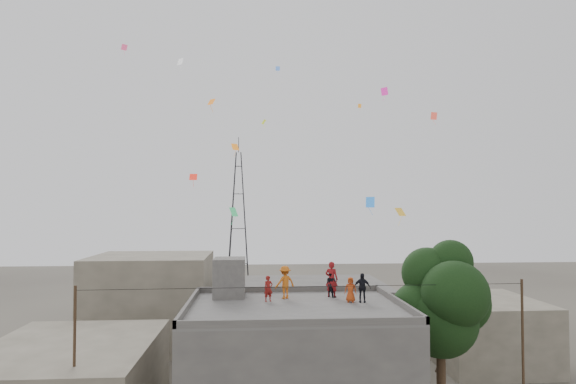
# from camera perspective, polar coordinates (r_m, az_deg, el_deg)

# --- Properties ---
(main_building) EXTENTS (10.00, 8.00, 6.10)m
(main_building) POSITION_cam_1_polar(r_m,az_deg,el_deg) (23.96, 0.82, -20.54)
(main_building) COLOR #4D4A48
(main_building) RESTS_ON ground
(parapet) EXTENTS (10.00, 8.00, 0.30)m
(parapet) POSITION_cam_1_polar(r_m,az_deg,el_deg) (23.15, 0.82, -13.00)
(parapet) COLOR #4D4A48
(parapet) RESTS_ON main_building
(stair_head_box) EXTENTS (1.60, 1.80, 2.00)m
(stair_head_box) POSITION_cam_1_polar(r_m,az_deg,el_deg) (25.53, -6.97, -10.02)
(stair_head_box) COLOR #4D4A48
(stair_head_box) RESTS_ON main_building
(neighbor_north) EXTENTS (12.00, 9.00, 5.00)m
(neighbor_north) POSITION_cam_1_polar(r_m,az_deg,el_deg) (37.74, 2.11, -14.50)
(neighbor_north) COLOR #4D4A48
(neighbor_north) RESTS_ON ground
(neighbor_northwest) EXTENTS (9.00, 8.00, 7.00)m
(neighbor_northwest) POSITION_cam_1_polar(r_m,az_deg,el_deg) (40.13, -15.93, -12.21)
(neighbor_northwest) COLOR #615B4D
(neighbor_northwest) RESTS_ON ground
(neighbor_east) EXTENTS (7.00, 8.00, 4.40)m
(neighbor_east) POSITION_cam_1_polar(r_m,az_deg,el_deg) (37.28, 22.18, -14.98)
(neighbor_east) COLOR #615B4D
(neighbor_east) RESTS_ON ground
(tree) EXTENTS (4.90, 4.60, 9.10)m
(tree) POSITION_cam_1_polar(r_m,az_deg,el_deg) (25.43, 17.88, -12.25)
(tree) COLOR black
(tree) RESTS_ON ground
(utility_line) EXTENTS (20.12, 0.62, 7.40)m
(utility_line) POSITION_cam_1_polar(r_m,az_deg,el_deg) (22.59, 2.44, -19.63)
(utility_line) COLOR black
(utility_line) RESTS_ON ground
(transmission_tower) EXTENTS (2.97, 2.97, 20.01)m
(transmission_tower) POSITION_cam_1_polar(r_m,az_deg,el_deg) (62.70, -5.91, -3.45)
(transmission_tower) COLOR black
(transmission_tower) RESTS_ON ground
(person_red_adult) EXTENTS (0.79, 0.69, 1.83)m
(person_red_adult) POSITION_cam_1_polar(r_m,az_deg,el_deg) (25.40, 5.19, -10.26)
(person_red_adult) COLOR maroon
(person_red_adult) RESTS_ON main_building
(person_orange_child) EXTENTS (0.67, 0.52, 1.21)m
(person_orange_child) POSITION_cam_1_polar(r_m,az_deg,el_deg) (24.21, 7.42, -11.41)
(person_orange_child) COLOR #B53F14
(person_orange_child) RESTS_ON main_building
(person_dark_child) EXTENTS (0.78, 0.81, 1.32)m
(person_dark_child) POSITION_cam_1_polar(r_m,az_deg,el_deg) (25.48, 5.17, -10.82)
(person_dark_child) COLOR black
(person_dark_child) RESTS_ON main_building
(person_dark_adult) EXTENTS (0.88, 0.47, 1.42)m
(person_dark_adult) POSITION_cam_1_polar(r_m,az_deg,el_deg) (24.22, 8.76, -11.14)
(person_dark_adult) COLOR black
(person_dark_adult) RESTS_ON main_building
(person_orange_adult) EXTENTS (1.23, 1.01, 1.65)m
(person_orange_adult) POSITION_cam_1_polar(r_m,az_deg,el_deg) (24.90, -0.37, -10.64)
(person_orange_adult) COLOR #C86016
(person_orange_adult) RESTS_ON main_building
(person_red_child) EXTENTS (0.54, 0.45, 1.26)m
(person_red_child) POSITION_cam_1_polar(r_m,az_deg,el_deg) (24.19, -2.34, -11.37)
(person_red_child) COLOR maroon
(person_red_child) RESTS_ON main_building
(kites) EXTENTS (19.87, 17.82, 12.62)m
(kites) POSITION_cam_1_polar(r_m,az_deg,el_deg) (29.78, 0.65, 6.73)
(kites) COLOR orange
(kites) RESTS_ON ground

